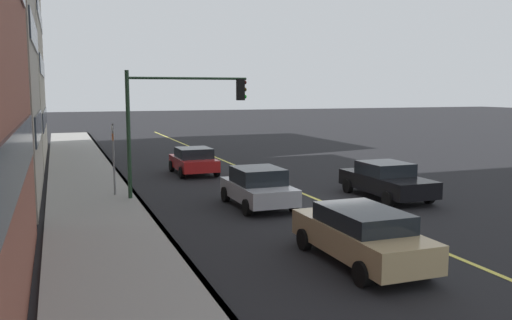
{
  "coord_description": "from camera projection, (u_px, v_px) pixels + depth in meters",
  "views": [
    {
      "loc": [
        -18.02,
        9.9,
        4.44
      ],
      "look_at": [
        0.01,
        3.22,
        1.96
      ],
      "focal_mm": 37.95,
      "sensor_mm": 36.0,
      "label": 1
    }
  ],
  "objects": [
    {
      "name": "car_black",
      "position": [
        386.0,
        180.0,
        22.42
      ],
      "size": [
        4.63,
        2.1,
        1.48
      ],
      "color": "black",
      "rests_on": "ground"
    },
    {
      "name": "lane_stripe_center",
      "position": [
        335.0,
        207.0,
        20.74
      ],
      "size": [
        80.0,
        0.16,
        0.01
      ],
      "primitive_type": "cube",
      "color": "#D8CC4C",
      "rests_on": "ground"
    },
    {
      "name": "curb_edge",
      "position": [
        154.0,
        220.0,
        18.35
      ],
      "size": [
        80.0,
        0.16,
        0.15
      ],
      "primitive_type": "cube",
      "color": "slate",
      "rests_on": "ground"
    },
    {
      "name": "sidewalk_slab",
      "position": [
        102.0,
        224.0,
        17.76
      ],
      "size": [
        80.0,
        3.57,
        0.15
      ],
      "primitive_type": "cube",
      "color": "gray",
      "rests_on": "ground"
    },
    {
      "name": "car_tan",
      "position": [
        361.0,
        234.0,
        13.91
      ],
      "size": [
        4.65,
        1.92,
        1.45
      ],
      "color": "tan",
      "rests_on": "ground"
    },
    {
      "name": "car_silver",
      "position": [
        258.0,
        187.0,
        20.7
      ],
      "size": [
        3.97,
        2.03,
        1.51
      ],
      "color": "#A8AAB2",
      "rests_on": "ground"
    },
    {
      "name": "street_sign_post",
      "position": [
        114.0,
        155.0,
        22.25
      ],
      "size": [
        0.6,
        0.08,
        3.1
      ],
      "color": "slate",
      "rests_on": "ground"
    },
    {
      "name": "car_red",
      "position": [
        194.0,
        160.0,
        28.77
      ],
      "size": [
        3.86,
        2.05,
        1.42
      ],
      "color": "red",
      "rests_on": "ground"
    },
    {
      "name": "ground",
      "position": [
        335.0,
        207.0,
        20.74
      ],
      "size": [
        200.0,
        200.0,
        0.0
      ],
      "primitive_type": "plane",
      "color": "black"
    },
    {
      "name": "traffic_light_mast",
      "position": [
        179.0,
        110.0,
        21.92
      ],
      "size": [
        0.28,
        5.03,
        5.22
      ],
      "color": "#1E3823",
      "rests_on": "ground"
    }
  ]
}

